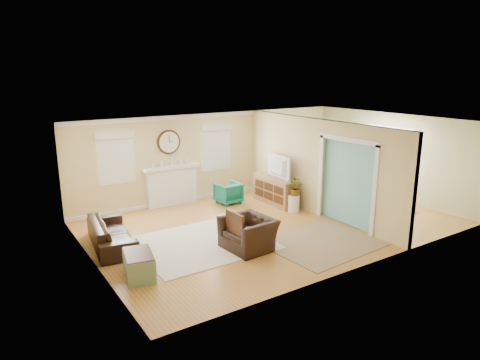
# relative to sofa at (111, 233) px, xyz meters

# --- Properties ---
(floor) EXTENTS (9.00, 9.00, 0.00)m
(floor) POSITION_rel_sofa_xyz_m (3.92, -0.78, -0.30)
(floor) COLOR #A56D2B
(floor) RESTS_ON ground
(wall_back) EXTENTS (9.00, 0.02, 2.60)m
(wall_back) POSITION_rel_sofa_xyz_m (3.92, 2.22, 1.00)
(wall_back) COLOR #D3B679
(wall_back) RESTS_ON ground
(wall_front) EXTENTS (9.00, 0.02, 2.60)m
(wall_front) POSITION_rel_sofa_xyz_m (3.92, -3.78, 1.00)
(wall_front) COLOR #D3B679
(wall_front) RESTS_ON ground
(wall_left) EXTENTS (0.02, 6.00, 2.60)m
(wall_left) POSITION_rel_sofa_xyz_m (-0.58, -0.78, 1.00)
(wall_left) COLOR #D3B679
(wall_left) RESTS_ON ground
(wall_right) EXTENTS (0.02, 6.00, 2.60)m
(wall_right) POSITION_rel_sofa_xyz_m (8.42, -0.78, 1.00)
(wall_right) COLOR #D3B679
(wall_right) RESTS_ON ground
(ceiling) EXTENTS (9.00, 6.00, 0.02)m
(ceiling) POSITION_rel_sofa_xyz_m (3.92, -0.78, 2.30)
(ceiling) COLOR white
(ceiling) RESTS_ON wall_back
(partition) EXTENTS (0.17, 6.00, 2.60)m
(partition) POSITION_rel_sofa_xyz_m (5.43, -0.50, 1.06)
(partition) COLOR #D3B679
(partition) RESTS_ON ground
(fireplace) EXTENTS (1.70, 0.30, 1.17)m
(fireplace) POSITION_rel_sofa_xyz_m (2.42, 2.10, 0.30)
(fireplace) COLOR white
(fireplace) RESTS_ON ground
(wall_clock) EXTENTS (0.70, 0.07, 0.70)m
(wall_clock) POSITION_rel_sofa_xyz_m (2.42, 2.19, 1.55)
(wall_clock) COLOR #462613
(wall_clock) RESTS_ON wall_back
(window_left) EXTENTS (1.05, 0.13, 1.42)m
(window_left) POSITION_rel_sofa_xyz_m (0.87, 2.17, 1.36)
(window_left) COLOR white
(window_left) RESTS_ON wall_back
(window_right) EXTENTS (1.05, 0.13, 1.42)m
(window_right) POSITION_rel_sofa_xyz_m (3.97, 2.17, 1.36)
(window_right) COLOR white
(window_right) RESTS_ON wall_back
(french_doors) EXTENTS (0.06, 1.70, 2.20)m
(french_doors) POSITION_rel_sofa_xyz_m (8.37, -0.78, 0.80)
(french_doors) COLOR white
(french_doors) RESTS_ON ground
(pendant) EXTENTS (0.30, 0.30, 0.55)m
(pendant) POSITION_rel_sofa_xyz_m (6.92, -0.78, 1.90)
(pendant) COLOR gold
(pendant) RESTS_ON ceiling
(rug_cream) EXTENTS (2.92, 2.53, 0.02)m
(rug_cream) POSITION_rel_sofa_xyz_m (1.75, -0.97, -0.29)
(rug_cream) COLOR beige
(rug_cream) RESTS_ON floor
(rug_jute) EXTENTS (2.57, 2.16, 0.01)m
(rug_jute) POSITION_rel_sofa_xyz_m (4.05, -2.46, -0.29)
(rug_jute) COLOR #A2865F
(rug_jute) RESTS_ON floor
(rug_grey) EXTENTS (2.41, 3.01, 0.01)m
(rug_grey) POSITION_rel_sofa_xyz_m (6.63, -0.86, -0.29)
(rug_grey) COLOR slate
(rug_grey) RESTS_ON floor
(sofa) EXTENTS (1.05, 2.14, 0.60)m
(sofa) POSITION_rel_sofa_xyz_m (0.00, 0.00, 0.00)
(sofa) COLOR black
(sofa) RESTS_ON floor
(eames_chair) EXTENTS (1.03, 1.16, 0.71)m
(eames_chair) POSITION_rel_sofa_xyz_m (2.49, -1.78, 0.05)
(eames_chair) COLOR black
(eames_chair) RESTS_ON floor
(green_chair) EXTENTS (0.70, 0.72, 0.62)m
(green_chair) POSITION_rel_sofa_xyz_m (3.88, 1.34, 0.01)
(green_chair) COLOR #187B62
(green_chair) RESTS_ON floor
(trunk) EXTENTS (0.69, 0.94, 0.49)m
(trunk) POSITION_rel_sofa_xyz_m (-0.02, -1.78, -0.06)
(trunk) COLOR gray
(trunk) RESTS_ON floor
(credenza) EXTENTS (0.53, 1.55, 0.80)m
(credenza) POSITION_rel_sofa_xyz_m (5.03, 0.53, 0.10)
(credenza) COLOR #9C6C3F
(credenza) RESTS_ON floor
(tv) EXTENTS (0.27, 1.15, 0.66)m
(tv) POSITION_rel_sofa_xyz_m (5.01, 0.53, 0.83)
(tv) COLOR black
(tv) RESTS_ON credenza
(garden_stool) EXTENTS (0.32, 0.32, 0.47)m
(garden_stool) POSITION_rel_sofa_xyz_m (4.99, -0.35, -0.07)
(garden_stool) COLOR white
(garden_stool) RESTS_ON floor
(potted_plant) EXTENTS (0.39, 0.44, 0.47)m
(potted_plant) POSITION_rel_sofa_xyz_m (4.99, -0.35, 0.40)
(potted_plant) COLOR #337F33
(potted_plant) RESTS_ON garden_stool
(dining_table) EXTENTS (1.04, 1.85, 0.65)m
(dining_table) POSITION_rel_sofa_xyz_m (6.63, -0.86, 0.02)
(dining_table) COLOR #462613
(dining_table) RESTS_ON floor
(dining_chair_n) EXTENTS (0.50, 0.50, 0.97)m
(dining_chair_n) POSITION_rel_sofa_xyz_m (6.56, 0.20, 0.27)
(dining_chair_n) COLOR slate
(dining_chair_n) RESTS_ON floor
(dining_chair_s) EXTENTS (0.49, 0.49, 0.94)m
(dining_chair_s) POSITION_rel_sofa_xyz_m (6.58, -2.03, 0.25)
(dining_chair_s) COLOR slate
(dining_chair_s) RESTS_ON floor
(dining_chair_w) EXTENTS (0.47, 0.47, 0.91)m
(dining_chair_w) POSITION_rel_sofa_xyz_m (5.95, -0.83, 0.23)
(dining_chair_w) COLOR white
(dining_chair_w) RESTS_ON floor
(dining_chair_e) EXTENTS (0.55, 0.55, 1.00)m
(dining_chair_e) POSITION_rel_sofa_xyz_m (7.31, -0.85, 0.29)
(dining_chair_e) COLOR slate
(dining_chair_e) RESTS_ON floor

